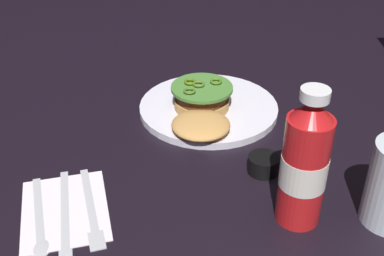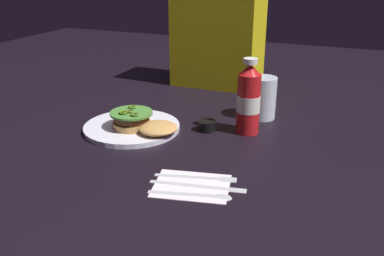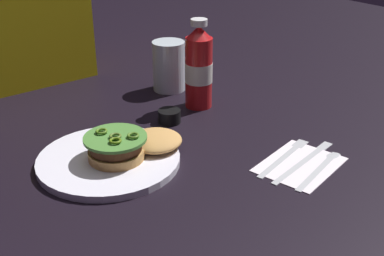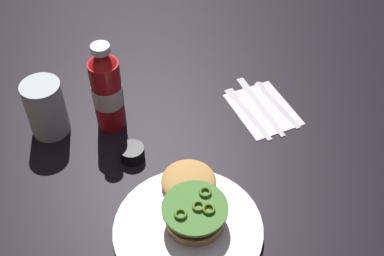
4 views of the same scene
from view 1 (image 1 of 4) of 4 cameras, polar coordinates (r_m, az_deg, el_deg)
The scene contains 9 objects.
ground_plane at distance 0.87m, azimuth 1.11°, elevation -1.97°, with size 3.00×3.00×0.00m, color black.
dinner_plate at distance 0.96m, azimuth 1.95°, elevation 2.37°, with size 0.27×0.27×0.01m, color white.
burger_sandwich at distance 0.91m, azimuth 1.06°, elevation 2.51°, with size 0.20×0.12×0.05m.
ketchup_bottle at distance 0.68m, azimuth 13.02°, elevation -4.16°, with size 0.06×0.06×0.21m.
condiment_cup at distance 0.80m, azimuth 8.35°, elevation -4.22°, with size 0.05×0.05×0.03m, color black.
napkin at distance 0.75m, azimuth -14.66°, elevation -9.20°, with size 0.16×0.12×0.00m, color white.
spoon_utensil at distance 0.73m, azimuth -17.44°, elevation -10.77°, with size 0.17×0.06×0.00m.
butter_knife at distance 0.73m, azimuth -14.68°, elevation -10.36°, with size 0.21×0.05×0.00m.
fork_utensil at distance 0.74m, azimuth -11.68°, elevation -9.57°, with size 0.18×0.06×0.00m.
Camera 1 is at (0.71, -0.04, 0.49)m, focal length 45.56 mm.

